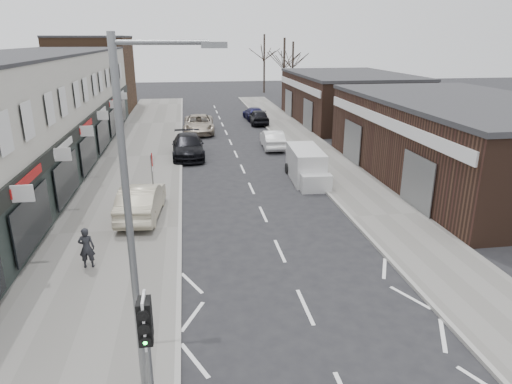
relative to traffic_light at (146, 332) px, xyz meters
name	(u,v)px	position (x,y,z in m)	size (l,w,h in m)	color
ground	(324,347)	(4.40, 2.02, -2.41)	(160.00, 160.00, 0.00)	black
pavement_left	(140,157)	(-2.35, 24.02, -2.35)	(5.50, 64.00, 0.12)	slate
pavement_right	(313,150)	(10.15, 24.02, -2.35)	(3.50, 64.00, 0.12)	slate
shop_terrace_left	(18,115)	(-9.10, 21.52, 1.14)	(8.00, 41.00, 7.10)	beige
brick_block_far	(94,75)	(-9.10, 47.02, 1.59)	(8.00, 10.00, 8.00)	#49301F
right_unit_near	(463,142)	(16.90, 16.02, -0.16)	(10.00, 18.00, 4.50)	#382319
right_unit_far	(347,99)	(16.90, 36.02, -0.16)	(10.00, 16.00, 4.50)	#382319
tree_far_a	(283,103)	(13.40, 50.02, -2.41)	(3.60, 3.60, 8.00)	#382D26
tree_far_b	(292,97)	(15.90, 56.02, -2.41)	(3.60, 3.60, 7.50)	#382D26
tree_far_c	(264,93)	(12.90, 62.02, -2.41)	(3.60, 3.60, 8.50)	#382D26
traffic_light	(146,332)	(0.00, 0.00, 0.00)	(0.28, 0.60, 3.10)	slate
street_lamp	(136,208)	(-0.13, 1.22, 2.20)	(2.23, 0.22, 8.00)	slate
warning_sign	(152,163)	(-0.76, 14.02, -0.21)	(0.12, 0.80, 2.70)	slate
white_van	(306,166)	(7.80, 17.06, -1.53)	(1.93, 4.89, 1.87)	silver
sedan_on_pavement	(141,201)	(-1.24, 12.30, -1.52)	(1.64, 4.71, 1.55)	#B5AC91
pedestrian	(87,248)	(-2.76, 7.53, -1.53)	(0.56, 0.37, 1.53)	black
parked_car_left_a	(188,147)	(1.00, 23.88, -1.75)	(1.57, 3.91, 1.33)	#121C38
parked_car_left_b	(188,146)	(1.00, 23.70, -1.64)	(2.18, 5.36, 1.56)	black
parked_car_left_c	(199,124)	(2.03, 32.23, -1.64)	(2.58, 5.60, 1.56)	#A29482
parked_car_right_a	(272,139)	(7.36, 25.43, -1.72)	(1.46, 4.19, 1.38)	silver
parked_car_right_b	(259,117)	(7.90, 35.65, -1.69)	(1.71, 4.24, 1.44)	black
parked_car_right_c	(254,113)	(7.84, 38.26, -1.78)	(1.78, 4.38, 1.27)	#13123A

